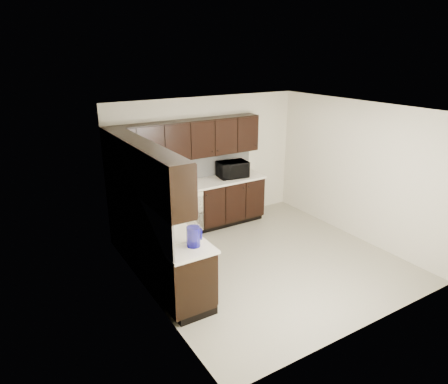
% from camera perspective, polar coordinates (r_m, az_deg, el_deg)
% --- Properties ---
extents(floor, '(4.00, 4.00, 0.00)m').
position_cam_1_polar(floor, '(6.78, 5.97, -9.74)').
color(floor, '#A19C85').
rests_on(floor, ground).
extents(ceiling, '(4.00, 4.00, 0.00)m').
position_cam_1_polar(ceiling, '(5.97, 6.83, 11.68)').
color(ceiling, white).
rests_on(ceiling, wall_back).
extents(wall_back, '(4.00, 0.02, 2.50)m').
position_cam_1_polar(wall_back, '(7.86, -2.54, 4.41)').
color(wall_back, beige).
rests_on(wall_back, floor).
extents(wall_left, '(0.02, 4.00, 2.50)m').
position_cam_1_polar(wall_left, '(5.35, -10.93, -3.42)').
color(wall_left, beige).
rests_on(wall_left, floor).
extents(wall_right, '(0.02, 4.00, 2.50)m').
position_cam_1_polar(wall_right, '(7.60, 18.44, 2.87)').
color(wall_right, beige).
rests_on(wall_right, floor).
extents(wall_front, '(4.00, 0.02, 2.50)m').
position_cam_1_polar(wall_front, '(4.96, 20.63, -6.28)').
color(wall_front, beige).
rests_on(wall_front, floor).
extents(lower_cabinets, '(3.00, 2.80, 0.90)m').
position_cam_1_polar(lower_cabinets, '(6.97, -6.14, -5.07)').
color(lower_cabinets, black).
rests_on(lower_cabinets, floor).
extents(countertop, '(3.03, 2.83, 0.04)m').
position_cam_1_polar(countertop, '(6.77, -6.30, -1.18)').
color(countertop, white).
rests_on(countertop, lower_cabinets).
extents(backsplash, '(3.00, 2.80, 0.48)m').
position_cam_1_polar(backsplash, '(6.79, -8.75, 1.09)').
color(backsplash, beige).
rests_on(backsplash, countertop).
extents(upper_cabinets, '(3.00, 2.80, 0.70)m').
position_cam_1_polar(upper_cabinets, '(6.57, -7.68, 5.88)').
color(upper_cabinets, black).
rests_on(upper_cabinets, wall_back).
extents(dishwasher, '(0.58, 0.04, 0.78)m').
position_cam_1_polar(dishwasher, '(7.28, -5.02, -2.76)').
color(dishwasher, beige).
rests_on(dishwasher, lower_cabinets).
extents(sink, '(0.54, 0.82, 0.42)m').
position_cam_1_polar(sink, '(5.59, -7.58, -6.31)').
color(sink, beige).
rests_on(sink, countertop).
extents(microwave, '(0.62, 0.46, 0.32)m').
position_cam_1_polar(microwave, '(7.85, 1.22, 3.25)').
color(microwave, black).
rests_on(microwave, countertop).
extents(soap_bottle_a, '(0.11, 0.11, 0.20)m').
position_cam_1_polar(soap_bottle_a, '(5.86, -7.26, -3.34)').
color(soap_bottle_a, gray).
rests_on(soap_bottle_a, countertop).
extents(soap_bottle_b, '(0.08, 0.08, 0.21)m').
position_cam_1_polar(soap_bottle_b, '(5.59, -9.10, -4.54)').
color(soap_bottle_b, gray).
rests_on(soap_bottle_b, countertop).
extents(toaster_oven, '(0.39, 0.32, 0.22)m').
position_cam_1_polar(toaster_oven, '(7.01, -13.95, 0.20)').
color(toaster_oven, '#BDBDBF').
rests_on(toaster_oven, countertop).
extents(storage_bin, '(0.54, 0.45, 0.18)m').
position_cam_1_polar(storage_bin, '(6.72, -12.14, -0.66)').
color(storage_bin, silver).
rests_on(storage_bin, countertop).
extents(blue_pitcher, '(0.22, 0.22, 0.26)m').
position_cam_1_polar(blue_pitcher, '(5.12, -4.40, -6.38)').
color(blue_pitcher, '#130F90').
rests_on(blue_pitcher, countertop).
extents(teal_tumbler, '(0.10, 0.10, 0.21)m').
position_cam_1_polar(teal_tumbler, '(6.55, -10.02, -0.95)').
color(teal_tumbler, '#0C8E7A').
rests_on(teal_tumbler, countertop).
extents(paper_towel_roll, '(0.17, 0.17, 0.29)m').
position_cam_1_polar(paper_towel_roll, '(6.60, -11.37, -0.47)').
color(paper_towel_roll, white).
rests_on(paper_towel_roll, countertop).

